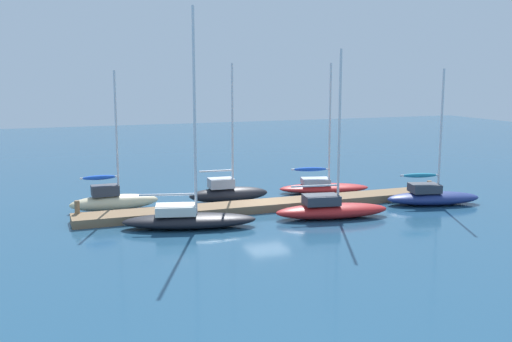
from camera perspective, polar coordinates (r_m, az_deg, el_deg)
ground_plane at (r=36.13m, az=1.10°, el=-3.62°), size 120.00×120.00×0.00m
dock_pier at (r=36.08m, az=1.10°, el=-3.26°), size 22.51×1.90×0.47m
dock_piling_near_end at (r=34.47m, az=-16.49°, el=-3.65°), size 0.28×0.28×1.17m
dock_piling_far_end at (r=40.51m, az=15.99°, el=-1.71°), size 0.28×0.28×1.17m
sailboat_0 at (r=36.72m, az=-13.32°, el=-2.62°), size 5.21×1.56×8.19m
sailboat_1 at (r=32.01m, az=-6.42°, el=-4.38°), size 7.29×3.69×11.38m
sailboat_2 at (r=38.11m, az=-2.66°, el=-1.99°), size 5.16×1.93×8.62m
sailboat_3 at (r=34.15m, az=7.07°, el=-3.51°), size 6.67×2.91×9.34m
sailboat_4 at (r=41.15m, az=6.32°, el=-1.39°), size 6.40×3.38×8.66m
sailboat_5 at (r=38.80m, az=16.26°, el=-2.25°), size 6.11×3.23×8.29m
mooring_buoy_orange at (r=42.78m, az=-3.95°, el=-1.07°), size 0.76×0.76×0.76m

